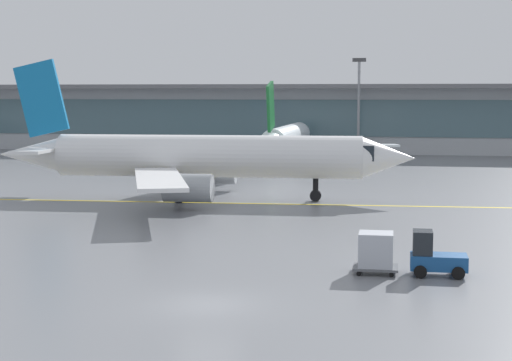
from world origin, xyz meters
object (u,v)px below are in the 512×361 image
at_px(baggage_tug, 434,257).
at_px(cargo_dolly_lead, 376,251).
at_px(apron_light_mast_1, 359,102).
at_px(gate_airplane_1, 287,138).
at_px(taxiing_regional_jet, 204,158).

xyz_separation_m(baggage_tug, cargo_dolly_lead, (-2.68, -0.04, 0.16)).
distance_m(cargo_dolly_lead, apron_light_mast_1, 71.99).
distance_m(gate_airplane_1, taxiing_regional_jet, 35.48).
bearing_deg(baggage_tug, gate_airplane_1, 104.05).
height_order(gate_airplane_1, cargo_dolly_lead, gate_airplane_1).
xyz_separation_m(taxiing_regional_jet, baggage_tug, (17.22, -24.23, -2.45)).
bearing_deg(gate_airplane_1, cargo_dolly_lead, -167.32).
bearing_deg(baggage_tug, taxiing_regional_jet, 124.58).
bearing_deg(cargo_dolly_lead, apron_light_mast_1, 93.35).
bearing_deg(cargo_dolly_lead, baggage_tug, -0.00).
relative_size(baggage_tug, apron_light_mast_1, 0.20).
bearing_deg(taxiing_regional_jet, cargo_dolly_lead, -62.80).
bearing_deg(apron_light_mast_1, baggage_tug, -83.69).
bearing_deg(cargo_dolly_lead, taxiing_regional_jet, 120.11).
xyz_separation_m(baggage_tug, apron_light_mast_1, (-7.91, 71.50, 6.30)).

